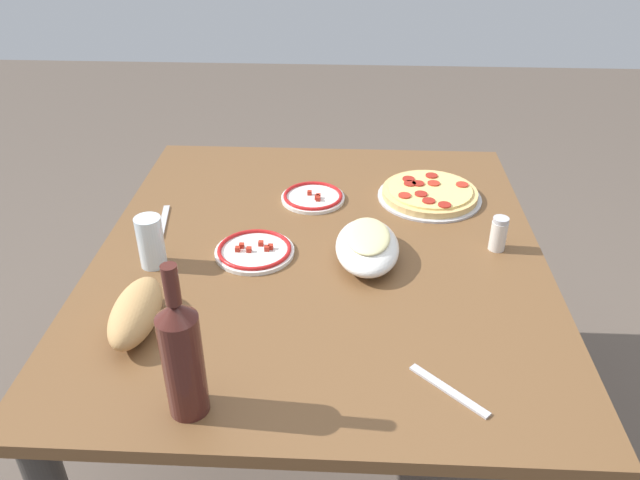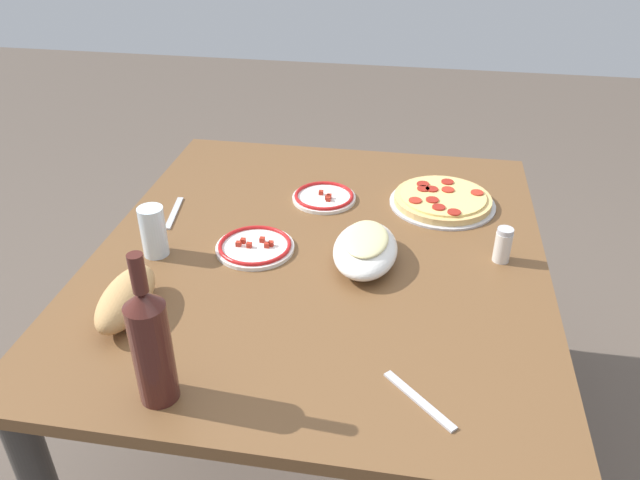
# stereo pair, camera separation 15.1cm
# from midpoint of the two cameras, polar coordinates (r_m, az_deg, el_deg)

# --- Properties ---
(ground_plane) EXTENTS (8.00, 8.00, 0.00)m
(ground_plane) POSITION_cam_midpoint_polar(r_m,az_deg,el_deg) (1.99, 2.28, -18.23)
(ground_plane) COLOR brown
(ground_plane) RESTS_ON ground
(dining_table) EXTENTS (1.24, 1.08, 0.70)m
(dining_table) POSITION_cam_midpoint_polar(r_m,az_deg,el_deg) (1.58, 2.74, -4.14)
(dining_table) COLOR brown
(dining_table) RESTS_ON ground
(pepperoni_pizza) EXTENTS (0.29, 0.29, 0.03)m
(pepperoni_pizza) POSITION_cam_midpoint_polar(r_m,az_deg,el_deg) (1.77, 13.52, 3.52)
(pepperoni_pizza) COLOR #B7B7BC
(pepperoni_pizza) RESTS_ON dining_table
(baked_pasta_dish) EXTENTS (0.24, 0.15, 0.08)m
(baked_pasta_dish) POSITION_cam_midpoint_polar(r_m,az_deg,el_deg) (1.47, 7.11, -0.78)
(baked_pasta_dish) COLOR white
(baked_pasta_dish) RESTS_ON dining_table
(wine_bottle) EXTENTS (0.07, 0.07, 0.30)m
(wine_bottle) POSITION_cam_midpoint_polar(r_m,az_deg,el_deg) (1.09, -11.31, -9.41)
(wine_bottle) COLOR #471E19
(wine_bottle) RESTS_ON dining_table
(water_glass) EXTENTS (0.06, 0.06, 0.13)m
(water_glass) POSITION_cam_midpoint_polar(r_m,az_deg,el_deg) (1.51, -12.23, 0.68)
(water_glass) COLOR silver
(water_glass) RESTS_ON dining_table
(side_plate_near) EXTENTS (0.19, 0.19, 0.02)m
(side_plate_near) POSITION_cam_midpoint_polar(r_m,az_deg,el_deg) (1.52, -3.15, -0.68)
(side_plate_near) COLOR white
(side_plate_near) RESTS_ON dining_table
(side_plate_far) EXTENTS (0.18, 0.18, 0.02)m
(side_plate_far) POSITION_cam_midpoint_polar(r_m,az_deg,el_deg) (1.75, 2.85, 3.88)
(side_plate_far) COLOR white
(side_plate_far) RESTS_ON dining_table
(bread_loaf) EXTENTS (0.22, 0.09, 0.08)m
(bread_loaf) POSITION_cam_midpoint_polar(r_m,az_deg,el_deg) (1.34, -14.21, -5.29)
(bread_loaf) COLOR tan
(bread_loaf) RESTS_ON dining_table
(spice_shaker) EXTENTS (0.04, 0.04, 0.09)m
(spice_shaker) POSITION_cam_midpoint_polar(r_m,az_deg,el_deg) (1.55, 19.05, -0.52)
(spice_shaker) COLOR silver
(spice_shaker) RESTS_ON dining_table
(fork_left) EXTENTS (0.13, 0.13, 0.00)m
(fork_left) POSITION_cam_midpoint_polar(r_m,az_deg,el_deg) (1.17, 12.82, -14.21)
(fork_left) COLOR #B7B7BC
(fork_left) RESTS_ON dining_table
(fork_right) EXTENTS (0.17, 0.04, 0.00)m
(fork_right) POSITION_cam_midpoint_polar(r_m,az_deg,el_deg) (1.71, -10.72, 2.37)
(fork_right) COLOR #B7B7BC
(fork_right) RESTS_ON dining_table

